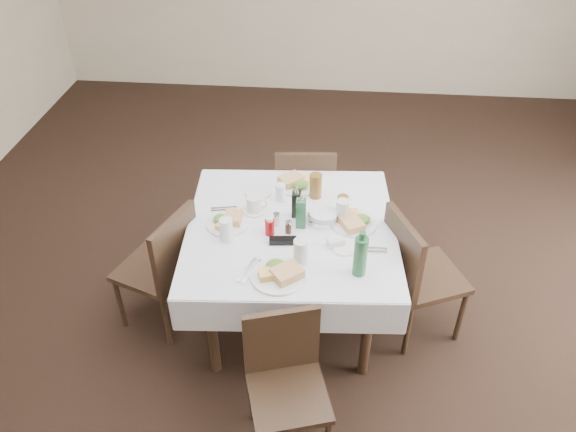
% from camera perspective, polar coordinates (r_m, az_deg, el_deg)
% --- Properties ---
extents(ground_plane, '(7.00, 7.00, 0.00)m').
position_cam_1_polar(ground_plane, '(3.89, 1.44, -9.12)').
color(ground_plane, black).
extents(room_shell, '(6.04, 7.04, 2.80)m').
position_cam_1_polar(room_shell, '(2.90, 1.97, 14.87)').
color(room_shell, '#BAAE94').
rests_on(room_shell, ground).
extents(dining_table, '(1.31, 1.31, 0.76)m').
position_cam_1_polar(dining_table, '(3.37, 0.30, -2.22)').
color(dining_table, black).
rests_on(dining_table, ground).
extents(chair_north, '(0.45, 0.45, 0.88)m').
position_cam_1_polar(chair_north, '(4.06, 1.70, 2.51)').
color(chair_north, black).
rests_on(chair_north, ground).
extents(chair_south, '(0.48, 0.48, 0.82)m').
position_cam_1_polar(chair_south, '(2.94, -0.28, -15.73)').
color(chair_south, black).
rests_on(chair_south, ground).
extents(chair_east, '(0.56, 0.56, 0.90)m').
position_cam_1_polar(chair_east, '(3.47, 12.68, -5.38)').
color(chair_east, black).
rests_on(chair_east, ground).
extents(chair_west, '(0.54, 0.54, 0.88)m').
position_cam_1_polar(chair_west, '(3.53, -12.40, -4.74)').
color(chair_west, black).
rests_on(chair_west, ground).
extents(meal_north, '(0.28, 0.28, 0.06)m').
position_cam_1_polar(meal_north, '(3.65, 0.94, 3.42)').
color(meal_north, white).
rests_on(meal_north, dining_table).
extents(meal_south, '(0.29, 0.29, 0.06)m').
position_cam_1_polar(meal_south, '(2.97, -0.88, -5.82)').
color(meal_south, white).
rests_on(meal_south, dining_table).
extents(meal_east, '(0.27, 0.27, 0.06)m').
position_cam_1_polar(meal_east, '(3.33, 6.76, -0.59)').
color(meal_east, white).
rests_on(meal_east, dining_table).
extents(meal_west, '(0.25, 0.25, 0.05)m').
position_cam_1_polar(meal_west, '(3.34, -6.16, -0.53)').
color(meal_west, white).
rests_on(meal_west, dining_table).
extents(side_plate_a, '(0.17, 0.17, 0.01)m').
position_cam_1_polar(side_plate_a, '(3.59, -3.05, 2.41)').
color(side_plate_a, white).
rests_on(side_plate_a, dining_table).
extents(side_plate_b, '(0.14, 0.14, 0.01)m').
position_cam_1_polar(side_plate_b, '(3.17, 5.75, -3.26)').
color(side_plate_b, white).
rests_on(side_plate_b, dining_table).
extents(water_n, '(0.06, 0.06, 0.12)m').
position_cam_1_polar(water_n, '(3.49, -0.75, 2.42)').
color(water_n, silver).
rests_on(water_n, dining_table).
extents(water_s, '(0.08, 0.08, 0.15)m').
position_cam_1_polar(water_s, '(3.03, 1.29, -3.63)').
color(water_s, silver).
rests_on(water_s, dining_table).
extents(water_e, '(0.08, 0.08, 0.14)m').
position_cam_1_polar(water_e, '(3.33, 5.55, 0.53)').
color(water_e, silver).
rests_on(water_e, dining_table).
extents(water_w, '(0.08, 0.08, 0.14)m').
position_cam_1_polar(water_w, '(3.20, -6.28, -1.37)').
color(water_w, silver).
rests_on(water_w, dining_table).
extents(iced_tea_a, '(0.08, 0.08, 0.16)m').
position_cam_1_polar(iced_tea_a, '(3.52, 2.83, 3.08)').
color(iced_tea_a, brown).
rests_on(iced_tea_a, dining_table).
extents(iced_tea_b, '(0.07, 0.07, 0.14)m').
position_cam_1_polar(iced_tea_b, '(3.37, 5.54, 0.99)').
color(iced_tea_b, brown).
rests_on(iced_tea_b, dining_table).
extents(bread_basket, '(0.19, 0.19, 0.06)m').
position_cam_1_polar(bread_basket, '(3.35, 3.59, -0.03)').
color(bread_basket, silver).
rests_on(bread_basket, dining_table).
extents(oil_cruet_dark, '(0.05, 0.05, 0.22)m').
position_cam_1_polar(oil_cruet_dark, '(3.34, 0.86, 1.30)').
color(oil_cruet_dark, black).
rests_on(oil_cruet_dark, dining_table).
extents(oil_cruet_green, '(0.06, 0.06, 0.24)m').
position_cam_1_polar(oil_cruet_green, '(3.25, 1.34, 0.41)').
color(oil_cruet_green, '#266439').
rests_on(oil_cruet_green, dining_table).
extents(ketchup_bottle, '(0.05, 0.05, 0.12)m').
position_cam_1_polar(ketchup_bottle, '(3.23, -1.88, -1.07)').
color(ketchup_bottle, '#9F0B0F').
rests_on(ketchup_bottle, dining_table).
extents(salt_shaker, '(0.04, 0.04, 0.09)m').
position_cam_1_polar(salt_shaker, '(3.30, -1.19, -0.36)').
color(salt_shaker, white).
rests_on(salt_shaker, dining_table).
extents(pepper_shaker, '(0.04, 0.04, 0.08)m').
position_cam_1_polar(pepper_shaker, '(3.24, 0.04, -1.14)').
color(pepper_shaker, '#3F271E').
rests_on(pepper_shaker, dining_table).
extents(coffee_mug, '(0.16, 0.14, 0.10)m').
position_cam_1_polar(coffee_mug, '(3.41, -3.45, 1.13)').
color(coffee_mug, white).
rests_on(coffee_mug, dining_table).
extents(sunglasses, '(0.16, 0.07, 0.03)m').
position_cam_1_polar(sunglasses, '(3.18, -0.53, -2.52)').
color(sunglasses, black).
rests_on(sunglasses, dining_table).
extents(green_bottle, '(0.07, 0.07, 0.28)m').
position_cam_1_polar(green_bottle, '(2.95, 7.36, -4.01)').
color(green_bottle, '#266439').
rests_on(green_bottle, dining_table).
extents(sugar_caddy, '(0.11, 0.08, 0.05)m').
position_cam_1_polar(sugar_caddy, '(3.17, 4.88, -2.64)').
color(sugar_caddy, white).
rests_on(sugar_caddy, dining_table).
extents(cutlery_n, '(0.07, 0.18, 0.01)m').
position_cam_1_polar(cutlery_n, '(3.67, 2.85, 3.26)').
color(cutlery_n, silver).
rests_on(cutlery_n, dining_table).
extents(cutlery_s, '(0.12, 0.21, 0.01)m').
position_cam_1_polar(cutlery_s, '(3.02, -3.95, -5.55)').
color(cutlery_s, silver).
rests_on(cutlery_s, dining_table).
extents(cutlery_e, '(0.19, 0.05, 0.01)m').
position_cam_1_polar(cutlery_e, '(3.18, 8.32, -3.43)').
color(cutlery_e, silver).
rests_on(cutlery_e, dining_table).
extents(cutlery_w, '(0.17, 0.07, 0.01)m').
position_cam_1_polar(cutlery_w, '(3.47, -6.50, 0.71)').
color(cutlery_w, silver).
rests_on(cutlery_w, dining_table).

